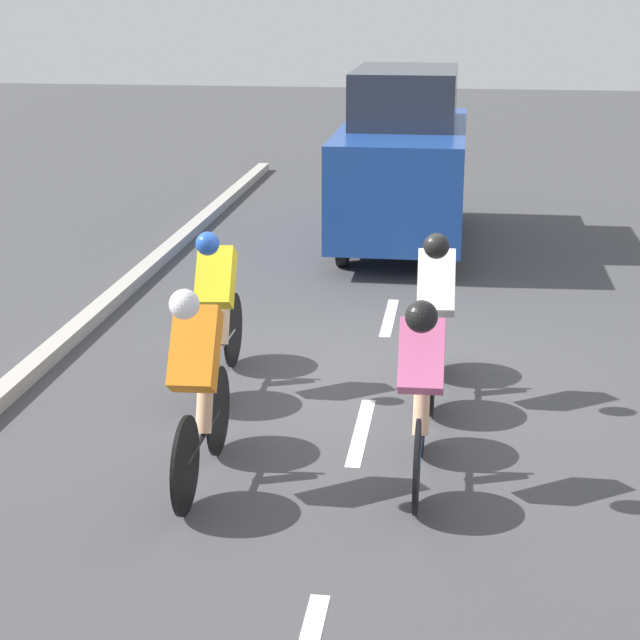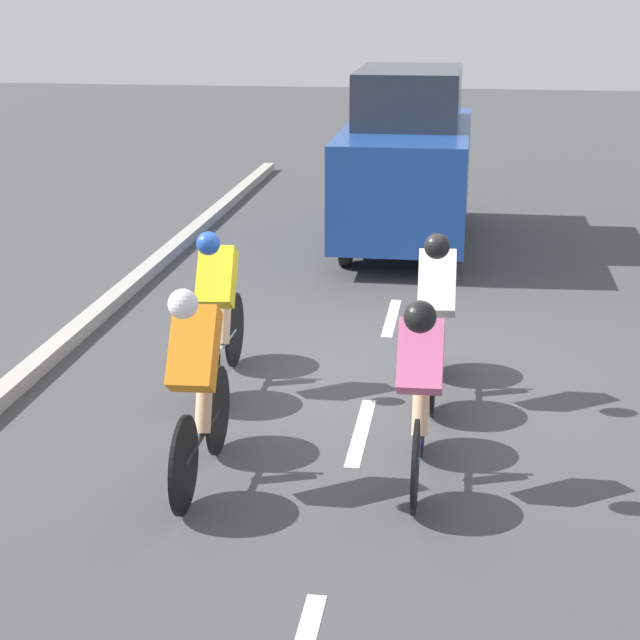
# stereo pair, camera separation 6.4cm
# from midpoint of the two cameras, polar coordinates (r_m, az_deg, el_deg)

# --- Properties ---
(ground_plane) EXTENTS (60.00, 60.00, 0.00)m
(ground_plane) POSITION_cam_midpoint_polar(r_m,az_deg,el_deg) (9.84, 2.64, -3.51)
(ground_plane) COLOR #424244
(lane_stripe_mid) EXTENTS (0.12, 1.40, 0.01)m
(lane_stripe_mid) POSITION_cam_midpoint_polar(r_m,az_deg,el_deg) (8.85, 2.00, -5.95)
(lane_stripe_mid) COLOR white
(lane_stripe_mid) RESTS_ON ground
(lane_stripe_far) EXTENTS (0.12, 1.40, 0.01)m
(lane_stripe_far) POSITION_cam_midpoint_polar(r_m,az_deg,el_deg) (11.84, 3.57, 0.15)
(lane_stripe_far) COLOR white
(lane_stripe_far) RESTS_ON ground
(cyclist_orange) EXTENTS (0.33, 1.71, 1.56)m
(cyclist_orange) POSITION_cam_midpoint_polar(r_m,az_deg,el_deg) (7.69, -6.78, -3.31)
(cyclist_orange) COLOR black
(cyclist_orange) RESTS_ON ground
(cyclist_white) EXTENTS (0.33, 1.70, 1.54)m
(cyclist_white) POSITION_cam_midpoint_polar(r_m,az_deg,el_deg) (9.37, 6.01, 0.50)
(cyclist_white) COLOR black
(cyclist_white) RESTS_ON ground
(cyclist_yellow) EXTENTS (0.34, 1.73, 1.50)m
(cyclist_yellow) POSITION_cam_midpoint_polar(r_m,az_deg,el_deg) (9.61, -5.66, 0.75)
(cyclist_yellow) COLOR black
(cyclist_yellow) RESTS_ON ground
(cyclist_pink) EXTENTS (0.33, 1.64, 1.48)m
(cyclist_pink) POSITION_cam_midpoint_polar(r_m,az_deg,el_deg) (7.67, 5.17, -3.51)
(cyclist_pink) COLOR black
(cyclist_pink) RESTS_ON ground
(support_car) EXTENTS (1.70, 4.42, 2.42)m
(support_car) POSITION_cam_midpoint_polar(r_m,az_deg,el_deg) (15.11, 4.35, 8.53)
(support_car) COLOR black
(support_car) RESTS_ON ground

